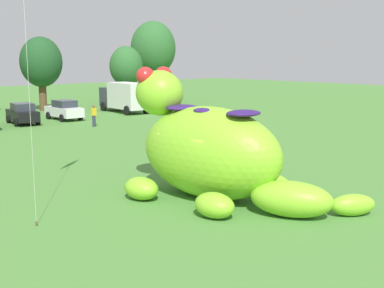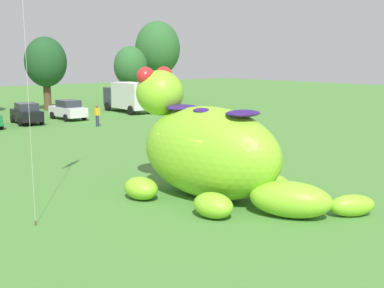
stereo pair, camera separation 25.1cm
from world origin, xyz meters
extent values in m
plane|color=#4C8438|center=(0.00, 0.00, 0.00)|extent=(160.00, 160.00, 0.00)
ellipsoid|color=#8CD12D|center=(0.16, -0.23, 1.77)|extent=(3.87, 6.64, 3.55)
ellipsoid|color=#8CD12D|center=(-0.16, 2.43, 3.93)|extent=(2.10, 2.27, 1.87)
sphere|color=red|center=(-0.70, 2.65, 4.63)|extent=(0.75, 0.75, 0.75)
sphere|color=red|center=(0.32, 2.77, 4.63)|extent=(0.75, 0.75, 0.75)
ellipsoid|color=navy|center=(-0.01, 1.18, 3.41)|extent=(1.54, 1.29, 0.24)
ellipsoid|color=navy|center=(0.16, -0.23, 3.41)|extent=(1.54, 1.29, 0.24)
ellipsoid|color=navy|center=(0.34, -1.80, 3.41)|extent=(1.54, 1.29, 0.24)
ellipsoid|color=#8CD12D|center=(-2.01, 1.26, 0.43)|extent=(1.26, 1.64, 0.87)
ellipsoid|color=#8CD12D|center=(1.91, 1.72, 0.43)|extent=(1.26, 1.64, 0.87)
ellipsoid|color=#8CD12D|center=(-1.44, -2.17, 0.43)|extent=(1.26, 1.64, 0.87)
ellipsoid|color=#8CD12D|center=(2.16, -1.74, 0.43)|extent=(1.26, 1.64, 0.87)
ellipsoid|color=#8CD12D|center=(0.58, -3.84, 0.62)|extent=(2.55, 3.17, 1.24)
ellipsoid|color=#8CD12D|center=(2.25, -5.18, 0.38)|extent=(1.78, 1.50, 0.76)
cube|color=black|center=(3.61, 25.44, 0.72)|extent=(2.26, 4.30, 0.80)
cube|color=#2D333D|center=(3.59, 25.29, 1.42)|extent=(1.76, 2.16, 0.60)
cylinder|color=black|center=(2.95, 26.82, 0.32)|extent=(0.33, 0.67, 0.64)
cylinder|color=black|center=(4.63, 26.58, 0.32)|extent=(0.33, 0.67, 0.64)
cylinder|color=black|center=(2.59, 24.30, 0.32)|extent=(0.33, 0.67, 0.64)
cylinder|color=black|center=(4.27, 24.06, 0.32)|extent=(0.33, 0.67, 0.64)
cube|color=white|center=(7.48, 25.77, 0.72)|extent=(1.70, 4.10, 0.80)
cube|color=#2D333D|center=(7.48, 25.62, 1.42)|extent=(1.50, 1.97, 0.60)
cylinder|color=black|center=(6.63, 27.04, 0.32)|extent=(0.24, 0.64, 0.64)
cylinder|color=black|center=(8.33, 27.04, 0.32)|extent=(0.24, 0.64, 0.64)
cylinder|color=black|center=(6.63, 24.50, 0.32)|extent=(0.24, 0.64, 0.64)
cylinder|color=black|center=(8.33, 24.50, 0.32)|extent=(0.24, 0.64, 0.64)
cube|color=#333842|center=(14.89, 29.62, 1.40)|extent=(2.12, 1.94, 1.90)
cube|color=silver|center=(14.66, 26.43, 1.70)|extent=(2.42, 4.74, 2.50)
cylinder|color=black|center=(13.89, 29.69, 0.45)|extent=(0.34, 0.92, 0.90)
cylinder|color=black|center=(15.89, 29.55, 0.45)|extent=(0.34, 0.92, 0.90)
cylinder|color=black|center=(13.50, 24.90, 0.45)|extent=(0.34, 0.92, 0.90)
cylinder|color=black|center=(15.60, 24.75, 0.45)|extent=(0.34, 0.92, 0.90)
cylinder|color=brown|center=(9.46, 34.05, 1.31)|extent=(0.75, 0.75, 2.62)
ellipsoid|color=#1E4C23|center=(9.46, 34.05, 4.93)|extent=(4.19, 4.19, 5.03)
cylinder|color=brown|center=(18.99, 32.95, 1.17)|extent=(0.67, 0.67, 2.33)
ellipsoid|color=#2D662D|center=(18.99, 32.95, 4.39)|extent=(3.74, 3.74, 4.48)
cylinder|color=brown|center=(24.78, 35.54, 1.72)|extent=(0.98, 0.98, 3.44)
ellipsoid|color=#2D662D|center=(24.78, 35.54, 6.46)|extent=(5.50, 5.50, 6.60)
cylinder|color=#2D334C|center=(7.16, 20.21, 0.44)|extent=(0.26, 0.26, 0.88)
cube|color=gold|center=(7.16, 20.21, 1.18)|extent=(0.38, 0.22, 0.60)
sphere|color=brown|center=(7.16, 20.21, 1.60)|extent=(0.22, 0.22, 0.22)
cylinder|color=brown|center=(-6.34, 1.05, 0.07)|extent=(0.06, 0.06, 0.15)
cylinder|color=silver|center=(-6.34, 1.05, 5.62)|extent=(0.01, 0.01, 10.94)
camera|label=1|loc=(-12.76, -13.71, 5.38)|focal=46.27mm
camera|label=2|loc=(-12.57, -13.88, 5.38)|focal=46.27mm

